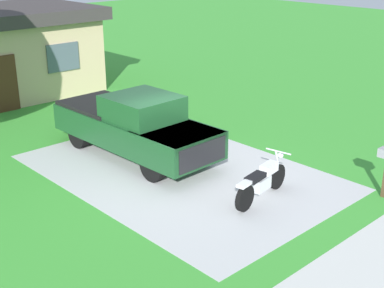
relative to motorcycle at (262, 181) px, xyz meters
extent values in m
plane|color=green|center=(-0.37, 2.60, -0.47)|extent=(80.00, 80.00, 0.00)
cube|color=#B8B8B8|center=(-0.37, 2.60, -0.47)|extent=(5.81, 8.62, 0.01)
cube|color=beige|center=(-0.37, -3.40, -0.47)|extent=(36.00, 1.80, 0.01)
cylinder|color=black|center=(0.75, 0.12, -0.14)|extent=(0.67, 0.23, 0.66)
cylinder|color=black|center=(-0.78, -0.13, -0.14)|extent=(0.67, 0.23, 0.66)
cube|color=silver|center=(-0.04, -0.01, -0.05)|extent=(0.59, 0.35, 0.32)
cube|color=silver|center=(0.30, 0.05, 0.25)|extent=(0.56, 0.34, 0.24)
cube|color=black|center=(-0.34, -0.06, 0.23)|extent=(0.64, 0.37, 0.12)
cube|color=silver|center=(-0.78, -0.13, 0.23)|extent=(0.51, 0.28, 0.08)
cylinder|color=silver|center=(0.75, 0.12, 0.23)|extent=(0.34, 0.11, 0.77)
cylinder|color=silver|center=(0.75, 0.12, 0.55)|extent=(0.15, 0.70, 0.04)
sphere|color=silver|center=(0.87, 0.14, 0.41)|extent=(0.16, 0.16, 0.16)
cylinder|color=black|center=(0.39, 2.70, -0.05)|extent=(0.32, 0.85, 0.84)
cylinder|color=black|center=(-1.25, 2.66, -0.05)|extent=(0.32, 0.85, 0.84)
cylinder|color=black|center=(0.30, 6.20, -0.05)|extent=(0.32, 0.85, 0.84)
cylinder|color=black|center=(-1.34, 6.16, -0.05)|extent=(0.32, 0.85, 0.84)
cube|color=#194723|center=(-0.48, 4.48, 0.33)|extent=(2.15, 5.65, 0.80)
cube|color=#194723|center=(-0.43, 2.63, 0.63)|extent=(1.95, 1.95, 0.20)
cube|color=#194723|center=(-0.47, 4.08, 1.08)|extent=(1.85, 1.95, 0.70)
cube|color=#3F4C56|center=(-0.45, 3.28, 0.98)|extent=(1.70, 0.20, 0.60)
cube|color=black|center=(-0.52, 6.03, 0.58)|extent=(1.96, 2.45, 0.50)
cube|color=black|center=(-0.40, 1.70, 0.33)|extent=(1.70, 0.14, 0.64)
cube|color=#4C2D19|center=(-1.29, 11.30, 0.58)|extent=(1.00, 0.08, 2.10)
cube|color=#4C5966|center=(1.23, 11.30, 1.23)|extent=(1.40, 0.06, 1.10)
camera|label=1|loc=(-9.39, -7.48, 5.46)|focal=49.87mm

